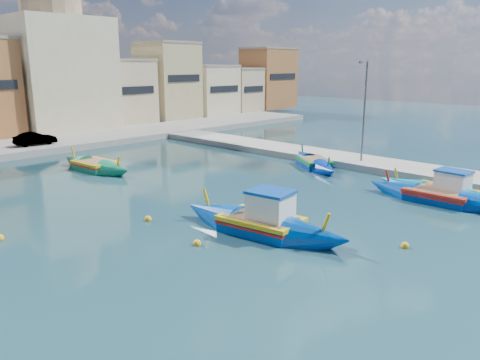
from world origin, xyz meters
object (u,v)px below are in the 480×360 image
church_block (56,57)px  luzzu_blue_cabin (262,225)px  luzzu_green (95,167)px  luzzu_blue_south (438,198)px  luzzu_cyan_mid (314,164)px  luzzu_turquoise_cabin (444,193)px  quay_street_lamp (364,111)px

church_block → luzzu_blue_cabin: size_ratio=2.01×
luzzu_green → luzzu_blue_south: luzzu_green is taller
church_block → luzzu_cyan_mid: 32.81m
luzzu_turquoise_cabin → luzzu_blue_cabin: luzzu_blue_cabin is taller
luzzu_cyan_mid → luzzu_green: bearing=137.9°
quay_street_lamp → luzzu_blue_cabin: 17.07m
quay_street_lamp → luzzu_cyan_mid: bearing=133.1°
quay_street_lamp → luzzu_blue_cabin: bearing=-166.1°
quay_street_lamp → luzzu_cyan_mid: 5.43m
quay_street_lamp → luzzu_green: quay_street_lamp is taller
luzzu_green → luzzu_cyan_mid: bearing=-42.1°
luzzu_turquoise_cabin → luzzu_blue_cabin: bearing=161.2°
church_block → luzzu_blue_south: size_ratio=2.18×
luzzu_green → quay_street_lamp: bearing=-43.0°
luzzu_blue_cabin → luzzu_blue_south: 11.51m
luzzu_turquoise_cabin → luzzu_blue_cabin: 12.41m
church_block → quay_street_lamp: (7.44, -34.00, -4.07)m
church_block → luzzu_blue_cabin: church_block is taller
luzzu_blue_cabin → quay_street_lamp: bearing=13.9°
church_block → luzzu_blue_cabin: (-8.68, -37.98, -8.01)m
quay_street_lamp → luzzu_cyan_mid: quay_street_lamp is taller
luzzu_turquoise_cabin → luzzu_cyan_mid: size_ratio=1.16×
church_block → quay_street_lamp: 35.04m
church_block → luzzu_turquoise_cabin: bearing=-85.8°
luzzu_blue_south → luzzu_blue_cabin: bearing=159.5°
luzzu_blue_cabin → luzzu_cyan_mid: size_ratio=1.25×
luzzu_cyan_mid → luzzu_green: 16.59m
quay_street_lamp → luzzu_turquoise_cabin: bearing=-118.7°
church_block → luzzu_blue_south: 42.84m
quay_street_lamp → luzzu_blue_cabin: quay_street_lamp is taller
quay_street_lamp → luzzu_green: size_ratio=0.99×
church_block → quay_street_lamp: church_block is taller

